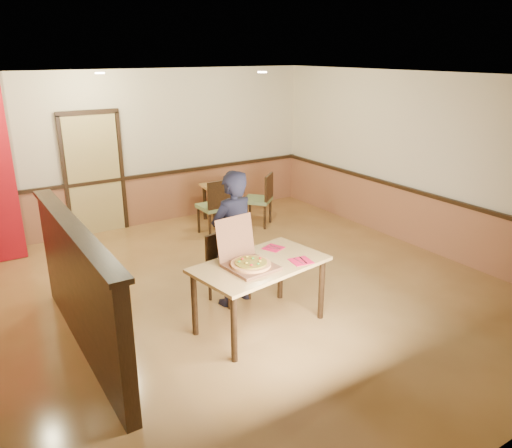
% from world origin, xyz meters
% --- Properties ---
extents(floor, '(7.00, 7.00, 0.00)m').
position_xyz_m(floor, '(0.00, 0.00, 0.00)').
color(floor, '#AE7E43').
rests_on(floor, ground).
extents(ceiling, '(7.00, 7.00, 0.00)m').
position_xyz_m(ceiling, '(0.00, 0.00, 2.80)').
color(ceiling, black).
rests_on(ceiling, wall_back).
extents(wall_back, '(7.00, 0.00, 7.00)m').
position_xyz_m(wall_back, '(0.00, 3.50, 1.40)').
color(wall_back, beige).
rests_on(wall_back, floor).
extents(wall_right, '(0.00, 7.00, 7.00)m').
position_xyz_m(wall_right, '(3.50, 0.00, 1.40)').
color(wall_right, beige).
rests_on(wall_right, floor).
extents(wainscot_back, '(7.00, 0.04, 0.90)m').
position_xyz_m(wainscot_back, '(0.00, 3.47, 0.45)').
color(wainscot_back, '#945A3B').
rests_on(wainscot_back, floor).
extents(chair_rail_back, '(7.00, 0.06, 0.06)m').
position_xyz_m(chair_rail_back, '(0.00, 3.45, 0.92)').
color(chair_rail_back, black).
rests_on(chair_rail_back, wall_back).
extents(wainscot_right, '(0.04, 7.00, 0.90)m').
position_xyz_m(wainscot_right, '(3.47, 0.00, 0.45)').
color(wainscot_right, '#945A3B').
rests_on(wainscot_right, floor).
extents(chair_rail_right, '(0.06, 7.00, 0.06)m').
position_xyz_m(chair_rail_right, '(3.45, 0.00, 0.92)').
color(chair_rail_right, black).
rests_on(chair_rail_right, wall_right).
extents(back_door, '(0.90, 0.06, 2.10)m').
position_xyz_m(back_door, '(-0.80, 3.46, 1.05)').
color(back_door, tan).
rests_on(back_door, wall_back).
extents(booth_partition, '(0.20, 3.10, 1.44)m').
position_xyz_m(booth_partition, '(-2.00, -0.20, 0.74)').
color(booth_partition, black).
rests_on(booth_partition, floor).
extents(spot_b, '(0.14, 0.14, 0.02)m').
position_xyz_m(spot_b, '(-0.80, 2.50, 2.78)').
color(spot_b, beige).
rests_on(spot_b, ceiling).
extents(spot_c, '(0.14, 0.14, 0.02)m').
position_xyz_m(spot_c, '(1.40, 1.50, 2.78)').
color(spot_c, beige).
rests_on(spot_c, ceiling).
extents(main_table, '(1.63, 1.09, 0.81)m').
position_xyz_m(main_table, '(-0.14, -0.82, 0.70)').
color(main_table, tan).
rests_on(main_table, floor).
extents(diner_chair, '(0.54, 0.54, 0.89)m').
position_xyz_m(diner_chair, '(-0.13, 0.01, 0.49)').
color(diner_chair, '#657645').
rests_on(diner_chair, floor).
extents(side_chair_left, '(0.51, 0.51, 1.02)m').
position_xyz_m(side_chair_left, '(0.90, 2.18, 0.56)').
color(side_chair_left, '#657645').
rests_on(side_chair_left, floor).
extents(side_chair_right, '(0.68, 0.68, 0.98)m').
position_xyz_m(side_chair_right, '(1.85, 2.21, 0.53)').
color(side_chair_right, '#657645').
rests_on(side_chair_right, floor).
extents(side_table, '(0.72, 0.72, 0.70)m').
position_xyz_m(side_table, '(1.35, 2.81, 0.53)').
color(side_table, tan).
rests_on(side_table, floor).
extents(diner, '(0.70, 0.52, 1.75)m').
position_xyz_m(diner, '(-0.10, -0.13, 0.87)').
color(diner, black).
rests_on(diner, floor).
extents(pizza_box, '(0.55, 0.63, 0.52)m').
position_xyz_m(pizza_box, '(-0.32, -0.84, 0.88)').
color(pizza_box, brown).
rests_on(pizza_box, main_table).
extents(pizza, '(0.59, 0.59, 0.03)m').
position_xyz_m(pizza, '(-0.31, -0.89, 0.86)').
color(pizza, '#C68748').
rests_on(pizza, pizza_box).
extents(napkin_near, '(0.26, 0.26, 0.01)m').
position_xyz_m(napkin_near, '(0.28, -1.03, 0.82)').
color(napkin_near, red).
rests_on(napkin_near, main_table).
extents(napkin_far, '(0.28, 0.28, 0.01)m').
position_xyz_m(napkin_far, '(0.24, -0.53, 0.82)').
color(napkin_far, red).
rests_on(napkin_far, main_table).
extents(condiment, '(0.06, 0.06, 0.14)m').
position_xyz_m(condiment, '(1.47, 2.91, 0.77)').
color(condiment, '#954C1B').
rests_on(condiment, side_table).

